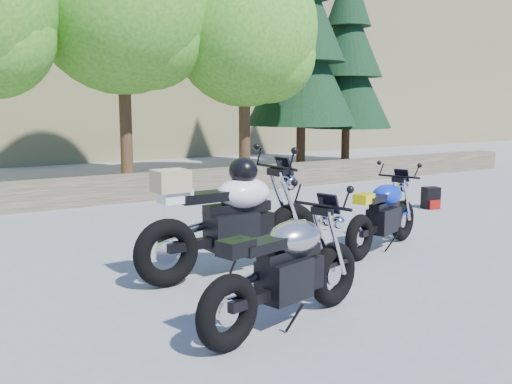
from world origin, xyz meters
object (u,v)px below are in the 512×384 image
Objects in this scene: silver_bike at (287,271)px; blue_bike at (383,215)px; white_bike at (232,218)px; backpack at (431,198)px.

silver_bike reaches higher than blue_bike.
silver_bike is 1.58m from white_bike.
white_bike is at bearing 157.15° from blue_bike.
silver_bike is at bearing -170.66° from blue_bike.
blue_bike is at bearing 15.03° from silver_bike.
backpack is at bearing 15.36° from white_bike.
white_bike is 1.32× the size of blue_bike.
silver_bike is 2.90m from blue_bike.
silver_bike is at bearing -104.96° from white_bike.
silver_bike reaches higher than backpack.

